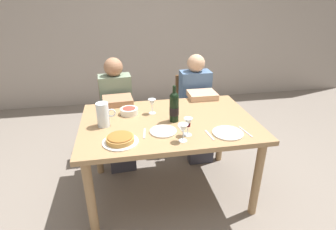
{
  "coord_description": "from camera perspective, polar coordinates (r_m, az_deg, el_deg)",
  "views": [
    {
      "loc": [
        -0.38,
        -2.03,
        1.76
      ],
      "look_at": [
        0.01,
        0.06,
        0.78
      ],
      "focal_mm": 28.29,
      "sensor_mm": 36.0,
      "label": 1
    }
  ],
  "objects": [
    {
      "name": "ground_plane",
      "position": [
        2.71,
        0.12,
        -15.79
      ],
      "size": [
        8.0,
        8.0,
        0.0
      ],
      "primitive_type": "plane",
      "color": "slate"
    },
    {
      "name": "back_wall",
      "position": [
        4.55,
        -5.98,
        19.99
      ],
      "size": [
        8.0,
        0.1,
        2.8
      ],
      "primitive_type": "cube",
      "color": "#A3998E",
      "rests_on": "ground"
    },
    {
      "name": "dining_table",
      "position": [
        2.34,
        0.13,
        -3.22
      ],
      "size": [
        1.5,
        1.0,
        0.76
      ],
      "color": "#9E7A51",
      "rests_on": "ground"
    },
    {
      "name": "wine_bottle",
      "position": [
        2.23,
        1.33,
        1.79
      ],
      "size": [
        0.08,
        0.08,
        0.32
      ],
      "color": "black",
      "rests_on": "dining_table"
    },
    {
      "name": "water_pitcher",
      "position": [
        2.23,
        -13.78,
        -0.18
      ],
      "size": [
        0.16,
        0.1,
        0.2
      ],
      "color": "silver",
      "rests_on": "dining_table"
    },
    {
      "name": "baked_tart",
      "position": [
        1.98,
        -10.25,
        -5.13
      ],
      "size": [
        0.27,
        0.27,
        0.06
      ],
      "color": "white",
      "rests_on": "dining_table"
    },
    {
      "name": "salad_bowl",
      "position": [
        2.43,
        -8.38,
        0.95
      ],
      "size": [
        0.16,
        0.16,
        0.07
      ],
      "color": "silver",
      "rests_on": "dining_table"
    },
    {
      "name": "wine_glass_left_diner",
      "position": [
        2.02,
        4.34,
        -1.78
      ],
      "size": [
        0.07,
        0.07,
        0.14
      ],
      "color": "silver",
      "rests_on": "dining_table"
    },
    {
      "name": "wine_glass_right_diner",
      "position": [
        2.4,
        -3.46,
        2.57
      ],
      "size": [
        0.07,
        0.07,
        0.14
      ],
      "color": "silver",
      "rests_on": "dining_table"
    },
    {
      "name": "wine_glass_centre",
      "position": [
        1.94,
        3.3,
        -3.03
      ],
      "size": [
        0.07,
        0.07,
        0.14
      ],
      "color": "silver",
      "rests_on": "dining_table"
    },
    {
      "name": "dinner_plate_left_setting",
      "position": [
        2.13,
        12.76,
        -3.8
      ],
      "size": [
        0.24,
        0.24,
        0.01
      ],
      "primitive_type": "cylinder",
      "color": "silver",
      "rests_on": "dining_table"
    },
    {
      "name": "dinner_plate_right_setting",
      "position": [
        2.11,
        -1.04,
        -3.51
      ],
      "size": [
        0.21,
        0.21,
        0.01
      ],
      "primitive_type": "cylinder",
      "color": "silver",
      "rests_on": "dining_table"
    },
    {
      "name": "fork_left_setting",
      "position": [
        2.08,
        8.93,
        -4.29
      ],
      "size": [
        0.03,
        0.16,
        0.0
      ],
      "primitive_type": "cube",
      "rotation": [
        0.0,
        0.0,
        1.67
      ],
      "color": "silver",
      "rests_on": "dining_table"
    },
    {
      "name": "knife_left_setting",
      "position": [
        2.19,
        16.38,
        -3.48
      ],
      "size": [
        0.04,
        0.18,
        0.0
      ],
      "primitive_type": "cube",
      "rotation": [
        0.0,
        0.0,
        1.72
      ],
      "color": "silver",
      "rests_on": "dining_table"
    },
    {
      "name": "knife_right_setting",
      "position": [
        2.13,
        2.94,
        -3.24
      ],
      "size": [
        0.03,
        0.18,
        0.0
      ],
      "primitive_type": "cube",
      "rotation": [
        0.0,
        0.0,
        1.71
      ],
      "color": "silver",
      "rests_on": "dining_table"
    },
    {
      "name": "spoon_right_setting",
      "position": [
        2.09,
        -5.11,
        -3.93
      ],
      "size": [
        0.03,
        0.16,
        0.0
      ],
      "primitive_type": "cube",
      "rotation": [
        0.0,
        0.0,
        1.44
      ],
      "color": "silver",
      "rests_on": "dining_table"
    },
    {
      "name": "chair_left",
      "position": [
        3.17,
        -10.94,
        0.72
      ],
      "size": [
        0.43,
        0.43,
        0.87
      ],
      "rotation": [
        0.0,
        0.0,
        3.22
      ],
      "color": "brown",
      "rests_on": "ground"
    },
    {
      "name": "diner_left",
      "position": [
        2.91,
        -10.81,
        1.04
      ],
      "size": [
        0.36,
        0.52,
        1.16
      ],
      "rotation": [
        0.0,
        0.0,
        3.22
      ],
      "color": "gray",
      "rests_on": "ground"
    },
    {
      "name": "chair_right",
      "position": [
        3.28,
        5.04,
        1.9
      ],
      "size": [
        0.4,
        0.4,
        0.87
      ],
      "rotation": [
        0.0,
        0.0,
        3.14
      ],
      "color": "brown",
      "rests_on": "ground"
    },
    {
      "name": "diner_right",
      "position": [
        3.03,
        6.28,
        2.29
      ],
      "size": [
        0.34,
        0.5,
        1.16
      ],
      "rotation": [
        0.0,
        0.0,
        3.14
      ],
      "color": "#4C6B93",
      "rests_on": "ground"
    }
  ]
}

